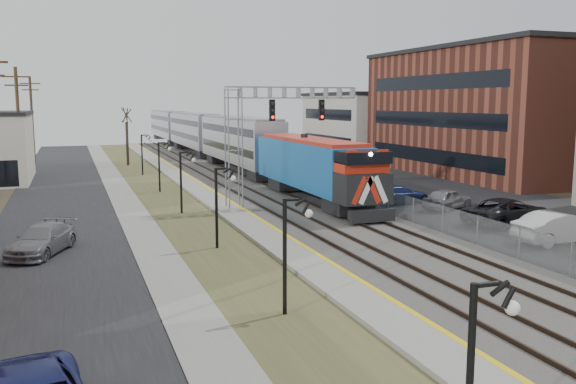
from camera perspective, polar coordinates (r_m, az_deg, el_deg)
name	(u,v)px	position (r m, az deg, el deg)	size (l,w,h in m)	color
street_west	(59,203)	(46.15, -20.64, -0.99)	(7.00, 120.00, 0.04)	black
sidewalk	(124,200)	(46.27, -15.06, -0.69)	(2.00, 120.00, 0.08)	gray
grass_median	(166,198)	(46.59, -11.39, -0.52)	(4.00, 120.00, 0.06)	#464927
platform	(205,194)	(47.09, -7.78, -0.22)	(2.00, 120.00, 0.24)	gray
ballast_bed	(267,191)	(48.36, -1.97, 0.05)	(8.00, 120.00, 0.20)	#595651
parking_lot	(400,186)	(53.22, 10.43, 0.60)	(16.00, 120.00, 0.04)	black
platform_edge	(216,192)	(47.26, -6.74, -0.02)	(0.24, 120.00, 0.01)	gold
track_near	(243,190)	(47.77, -4.26, 0.14)	(1.58, 120.00, 0.15)	#2D2119
track_far	(285,188)	(48.80, -0.30, 0.34)	(1.58, 120.00, 0.15)	#2D2119
train	(207,136)	(76.84, -7.63, 5.20)	(3.00, 85.85, 5.33)	#155EAA
signal_gantry	(259,126)	(40.35, -2.75, 6.22)	(9.00, 1.07, 8.15)	gray
lampposts	(215,208)	(30.04, -6.83, -1.48)	(0.14, 62.14, 4.00)	black
fence	(316,180)	(49.69, 2.64, 1.09)	(0.04, 120.00, 1.60)	gray
buildings_east	(567,112)	(58.20, 24.65, 6.85)	(16.00, 76.00, 15.00)	gray
bare_trees	(41,161)	(49.74, -22.08, 2.69)	(12.30, 42.30, 5.95)	#382D23
car_lot_b	(560,228)	(33.79, 24.08, -3.12)	(1.70, 4.89, 1.61)	#BEBEBE
car_lot_c	(507,212)	(37.69, 19.85, -1.79)	(2.60, 5.63, 1.57)	black
car_lot_d	(399,195)	(43.41, 10.39, -0.30)	(1.84, 4.53, 1.31)	navy
car_lot_e	(447,199)	(41.96, 14.68, -0.67)	(1.66, 4.13, 1.41)	slate
car_lot_f	(341,172)	(55.79, 4.98, 1.84)	(1.63, 4.67, 1.54)	#0C3F19
car_street_b	(42,240)	(30.98, -22.05, -4.23)	(1.91, 4.70, 1.36)	slate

